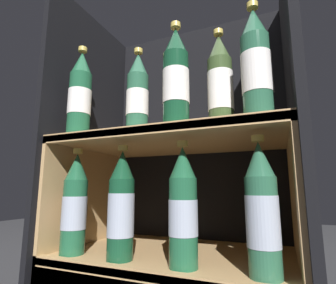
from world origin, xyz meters
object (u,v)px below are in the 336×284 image
bottle_lower_front_0 (75,205)px  bottle_lower_front_1 (121,207)px  bottle_upper_front_1 (176,80)px  bottle_upper_front_2 (256,66)px  bottle_upper_front_0 (80,96)px  bottle_upper_back_1 (220,85)px  bottle_lower_front_3 (262,212)px  bottle_lower_front_2 (183,209)px  bottle_upper_back_0 (137,97)px

bottle_lower_front_0 → bottle_lower_front_1: 0.16m
bottle_upper_front_1 → bottle_lower_front_0: bottle_upper_front_1 is taller
bottle_upper_front_2 → bottle_upper_front_1: bearing=180.0°
bottle_upper_front_0 → bottle_upper_back_1: same height
bottle_upper_front_2 → bottle_lower_front_3: bottle_upper_front_2 is taller
bottle_upper_front_1 → bottle_lower_front_1: (-0.16, 0.00, -0.33)m
bottle_upper_front_1 → bottle_lower_front_1: bottle_upper_front_1 is taller
bottle_lower_front_0 → bottle_lower_front_2: (0.33, 0.00, 0.00)m
bottle_upper_front_0 → bottle_upper_back_1: bearing=10.5°
bottle_upper_front_1 → bottle_lower_front_3: (0.19, 0.00, -0.33)m
bottle_upper_front_2 → bottle_lower_front_0: (-0.51, 0.00, -0.33)m
bottle_upper_back_1 → bottle_lower_front_2: 0.35m
bottle_lower_front_1 → bottle_upper_front_2: bearing=0.0°
bottle_upper_front_0 → bottle_upper_back_1: (0.42, 0.08, -0.00)m
bottle_upper_back_1 → bottle_lower_front_2: bearing=-137.2°
bottle_upper_front_0 → bottle_lower_front_2: bearing=-0.0°
bottle_upper_back_1 → bottle_lower_front_0: 0.53m
bottle_lower_front_0 → bottle_lower_front_2: size_ratio=1.00×
bottle_upper_front_2 → bottle_lower_front_0: 0.61m
bottle_upper_back_1 → bottle_lower_front_1: size_ratio=1.00×
bottle_upper_back_0 → bottle_upper_front_1: bearing=-25.9°
bottle_upper_front_1 → bottle_lower_front_3: bearing=0.0°
bottle_upper_front_1 → bottle_lower_front_2: 0.33m
bottle_upper_front_0 → bottle_lower_front_2: (0.33, -0.00, -0.33)m
bottle_upper_front_0 → bottle_upper_front_2: same height
bottle_upper_front_2 → bottle_lower_front_2: 0.38m
bottle_lower_front_1 → bottle_lower_front_3: same height
bottle_upper_front_1 → bottle_lower_front_0: bearing=180.0°
bottle_lower_front_2 → bottle_lower_front_3: same height
bottle_lower_front_1 → bottle_upper_front_1: bearing=0.0°
bottle_upper_back_1 → bottle_upper_back_0: bearing=-180.0°
bottle_lower_front_0 → bottle_upper_back_0: bearing=26.8°
bottle_upper_back_1 → bottle_lower_front_2: (-0.08, -0.08, -0.33)m
bottle_upper_front_2 → bottle_upper_back_1: (-0.10, 0.08, -0.00)m
bottle_upper_front_1 → bottle_upper_back_0: (-0.16, 0.08, 0.00)m
bottle_upper_front_2 → bottle_lower_front_3: (-0.01, 0.00, -0.33)m
bottle_upper_front_0 → bottle_lower_front_1: size_ratio=1.00×
bottle_upper_front_1 → bottle_upper_front_0: bearing=180.0°
bottle_lower_front_0 → bottle_upper_back_1: bearing=10.6°
bottle_upper_front_1 → bottle_lower_front_2: bearing=0.0°
bottle_lower_front_0 → bottle_lower_front_1: size_ratio=1.00×
bottle_lower_front_1 → bottle_upper_front_0: bearing=180.0°
bottle_lower_front_3 → bottle_lower_front_1: bearing=180.0°
bottle_upper_back_1 → bottle_lower_front_3: size_ratio=1.00×
bottle_upper_back_0 → bottle_upper_back_1: same height
bottle_upper_back_0 → bottle_lower_front_0: size_ratio=1.00×
bottle_lower_front_2 → bottle_upper_back_1: bearing=42.8°
bottle_upper_front_2 → bottle_upper_front_0: bearing=180.0°
bottle_lower_front_0 → bottle_upper_front_0: bearing=180.0°
bottle_upper_back_0 → bottle_lower_front_2: size_ratio=1.00×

